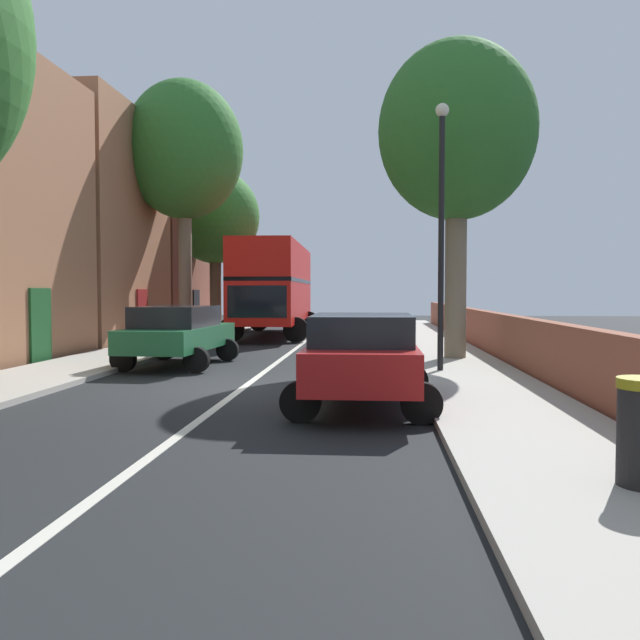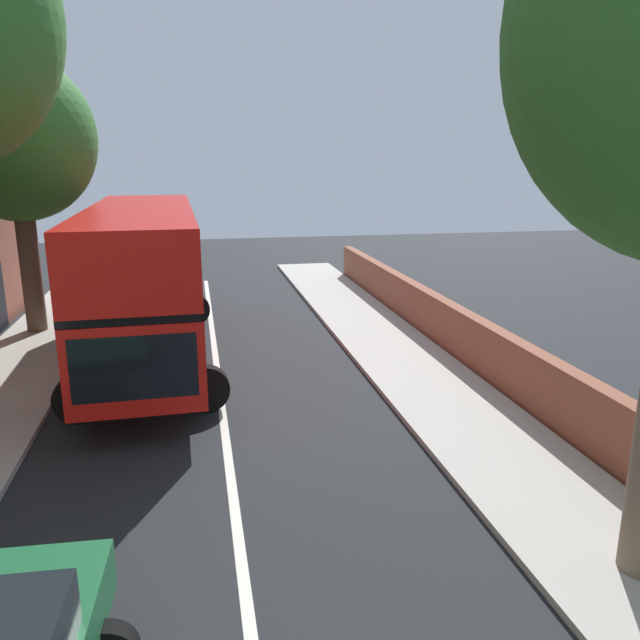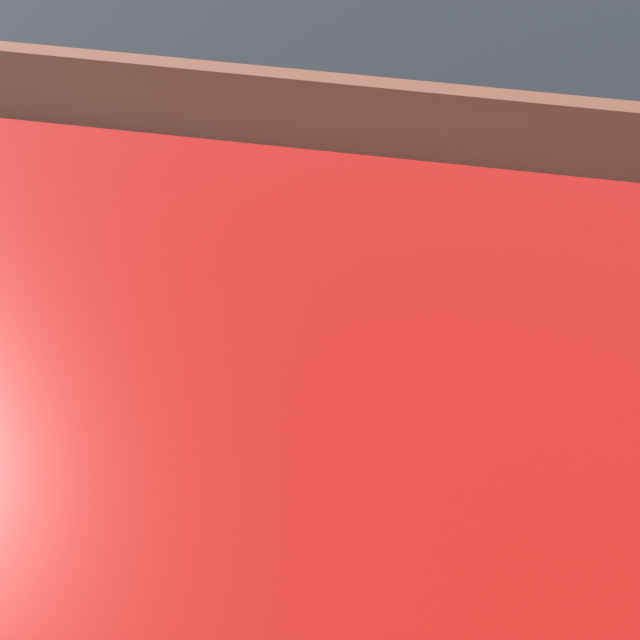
% 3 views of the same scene
% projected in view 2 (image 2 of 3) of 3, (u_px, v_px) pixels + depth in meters
% --- Properties ---
extents(double_decker_bus, '(3.77, 10.89, 4.06)m').
position_uv_depth(double_decker_bus, '(145.00, 275.00, 15.85)').
color(double_decker_bus, red).
rests_on(double_decker_bus, ground).
extents(street_tree_left_6, '(4.49, 4.49, 8.06)m').
position_uv_depth(street_tree_left_6, '(15.00, 140.00, 17.67)').
color(street_tree_left_6, brown).
rests_on(street_tree_left_6, sidewalk_left).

